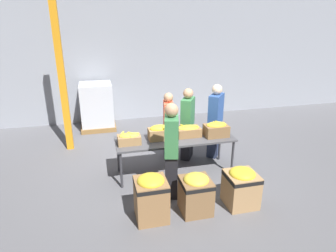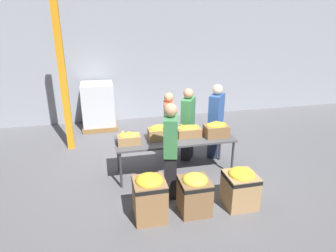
{
  "view_description": "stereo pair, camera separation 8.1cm",
  "coord_description": "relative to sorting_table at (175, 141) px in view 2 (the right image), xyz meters",
  "views": [
    {
      "loc": [
        -1.49,
        -5.45,
        3.2
      ],
      "look_at": [
        -0.09,
        0.22,
        0.99
      ],
      "focal_mm": 32.0,
      "sensor_mm": 36.0,
      "label": 1
    },
    {
      "loc": [
        -1.41,
        -5.47,
        3.2
      ],
      "look_at": [
        -0.09,
        0.22,
        0.99
      ],
      "focal_mm": 32.0,
      "sensor_mm": 36.0,
      "label": 2
    }
  ],
  "objects": [
    {
      "name": "support_pillar",
      "position": [
        -2.24,
        1.81,
        1.27
      ],
      "size": [
        0.16,
        0.16,
        4.0
      ],
      "color": "orange",
      "rests_on": "ground_plane"
    },
    {
      "name": "banana_box_1",
      "position": [
        -0.32,
        0.03,
        0.21
      ],
      "size": [
        0.44,
        0.29,
        0.31
      ],
      "color": "#A37A4C",
      "rests_on": "sorting_table"
    },
    {
      "name": "wall_back",
      "position": [
        0.0,
        3.72,
        1.27
      ],
      "size": [
        16.0,
        0.08,
        4.0
      ],
      "color": "#9399A3",
      "rests_on": "ground_plane"
    },
    {
      "name": "donation_bin_2",
      "position": [
        0.83,
        -1.38,
        -0.36
      ],
      "size": [
        0.53,
        0.53,
        0.71
      ],
      "color": "tan",
      "rests_on": "ground_plane"
    },
    {
      "name": "volunteer_2",
      "position": [
        0.04,
        0.75,
        0.04
      ],
      "size": [
        0.27,
        0.45,
        1.56
      ],
      "rotation": [
        0.0,
        0.0,
        -1.74
      ],
      "color": "black",
      "rests_on": "ground_plane"
    },
    {
      "name": "ground_plane",
      "position": [
        0.0,
        0.0,
        -0.73
      ],
      "size": [
        30.0,
        30.0,
        0.0
      ],
      "primitive_type": "plane",
      "color": "slate"
    },
    {
      "name": "sorting_table",
      "position": [
        0.0,
        0.0,
        0.0
      ],
      "size": [
        2.43,
        0.8,
        0.79
      ],
      "color": "#4C4C51",
      "rests_on": "ground_plane"
    },
    {
      "name": "volunteer_1",
      "position": [
        1.12,
        0.58,
        0.12
      ],
      "size": [
        0.47,
        0.5,
        1.73
      ],
      "rotation": [
        0.0,
        0.0,
        -2.27
      ],
      "color": "#2D3856",
      "rests_on": "ground_plane"
    },
    {
      "name": "banana_box_2",
      "position": [
        0.31,
        0.06,
        0.17
      ],
      "size": [
        0.49,
        0.32,
        0.24
      ],
      "color": "olive",
      "rests_on": "sorting_table"
    },
    {
      "name": "donation_bin_1",
      "position": [
        -0.01,
        -1.38,
        -0.36
      ],
      "size": [
        0.5,
        0.5,
        0.7
      ],
      "color": "olive",
      "rests_on": "ground_plane"
    },
    {
      "name": "volunteer_3",
      "position": [
        0.45,
        0.6,
        0.09
      ],
      "size": [
        0.42,
        0.5,
        1.67
      ],
      "rotation": [
        0.0,
        0.0,
        -2.11
      ],
      "color": "black",
      "rests_on": "ground_plane"
    },
    {
      "name": "pallet_stack_0",
      "position": [
        -1.51,
        3.12,
        -0.08
      ],
      "size": [
        0.98,
        0.98,
        1.33
      ],
      "color": "olive",
      "rests_on": "ground_plane"
    },
    {
      "name": "donation_bin_0",
      "position": [
        -0.77,
        -1.38,
        -0.31
      ],
      "size": [
        0.52,
        0.52,
        0.8
      ],
      "color": "olive",
      "rests_on": "ground_plane"
    },
    {
      "name": "banana_box_0",
      "position": [
        -0.94,
        -0.05,
        0.16
      ],
      "size": [
        0.45,
        0.31,
        0.24
      ],
      "color": "#A37A4C",
      "rests_on": "sorting_table"
    },
    {
      "name": "volunteer_0",
      "position": [
        -0.28,
        -0.77,
        0.15
      ],
      "size": [
        0.35,
        0.52,
        1.77
      ],
      "rotation": [
        0.0,
        0.0,
        1.33
      ],
      "color": "black",
      "rests_on": "ground_plane"
    },
    {
      "name": "banana_box_3",
      "position": [
        0.86,
        -0.08,
        0.21
      ],
      "size": [
        0.48,
        0.33,
        0.31
      ],
      "color": "olive",
      "rests_on": "sorting_table"
    }
  ]
}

